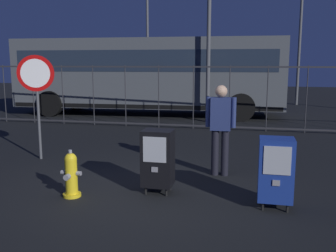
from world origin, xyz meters
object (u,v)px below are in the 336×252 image
newspaper_box_secondary (158,158)px  newspaper_box_primary (276,169)px  street_light_near_right (147,10)px  fire_hydrant (71,175)px  street_light_far_left (302,3)px  stop_sign (36,85)px  bus_near (148,72)px  pedestrian (221,125)px

newspaper_box_secondary → newspaper_box_primary: bearing=-8.5°
newspaper_box_primary → street_light_near_right: (-6.14, 15.09, 4.37)m
fire_hydrant → newspaper_box_primary: 3.07m
street_light_near_right → street_light_far_left: 7.96m
newspaper_box_primary → street_light_near_right: bearing=112.2°
fire_hydrant → stop_sign: 2.95m
bus_near → newspaper_box_primary: bearing=-67.4°
newspaper_box_primary → pedestrian: (-0.91, 1.44, 0.38)m
street_light_near_right → street_light_far_left: same height
fire_hydrant → street_light_near_right: (-3.08, 15.31, 4.59)m
stop_sign → street_light_far_left: size_ratio=0.26×
street_light_far_left → fire_hydrant: bearing=-108.3°
pedestrian → street_light_far_left: street_light_far_left is taller
pedestrian → newspaper_box_primary: bearing=-57.7°
newspaper_box_secondary → street_light_far_left: street_light_far_left is taller
stop_sign → street_light_near_right: (-1.32, 13.30, 3.34)m
newspaper_box_secondary → stop_sign: bearing=153.4°
newspaper_box_primary → pedestrian: bearing=122.3°
pedestrian → bus_near: (-3.58, 7.89, 0.76)m
fire_hydrant → pedestrian: size_ratio=0.45×
fire_hydrant → pedestrian: pedestrian is taller
fire_hydrant → bus_near: (-1.43, 9.54, 1.36)m
stop_sign → newspaper_box_primary: bearing=-20.3°
newspaper_box_primary → fire_hydrant: bearing=-175.9°
newspaper_box_secondary → pedestrian: size_ratio=0.61×
fire_hydrant → street_light_far_left: street_light_far_left is taller
newspaper_box_primary → street_light_near_right: size_ratio=0.12×
newspaper_box_secondary → bus_near: (-2.70, 9.06, 1.14)m
newspaper_box_secondary → bus_near: bearing=106.6°
newspaper_box_secondary → bus_near: size_ratio=0.10×
fire_hydrant → pedestrian: (2.15, 1.66, 0.60)m
street_light_near_right → bus_near: bearing=-74.0°
bus_near → street_light_near_right: street_light_near_right is taller
fire_hydrant → street_light_far_left: bearing=71.7°
newspaper_box_secondary → bus_near: 9.52m
newspaper_box_secondary → street_light_near_right: size_ratio=0.12×
newspaper_box_primary → stop_sign: size_ratio=0.46×
newspaper_box_primary → newspaper_box_secondary: 1.82m
pedestrian → stop_sign: bearing=175.0°
newspaper_box_primary → street_light_near_right: street_light_near_right is taller
stop_sign → bus_near: (0.33, 7.54, 0.11)m
newspaper_box_primary → street_light_far_left: size_ratio=0.12×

